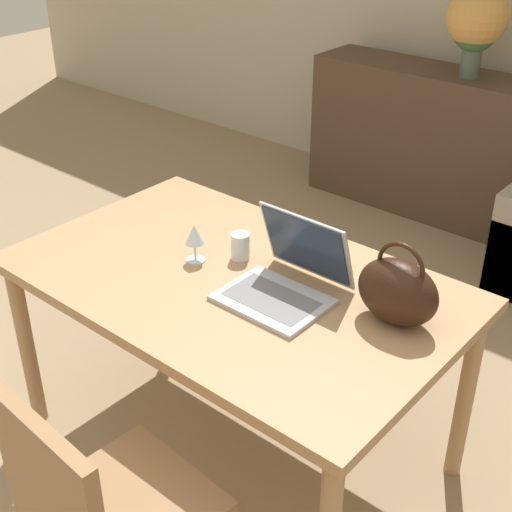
% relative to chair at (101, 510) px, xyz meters
% --- Properties ---
extents(dining_table, '(1.54, 0.95, 0.76)m').
position_rel_chair_xyz_m(dining_table, '(-0.24, 0.80, 0.18)').
color(dining_table, '#A87F56').
rests_on(dining_table, ground_plane).
extents(chair, '(0.47, 0.47, 0.89)m').
position_rel_chair_xyz_m(chair, '(0.00, 0.00, 0.00)').
color(chair, olive).
rests_on(chair, ground_plane).
extents(sideboard, '(1.39, 0.40, 0.90)m').
position_rel_chair_xyz_m(sideboard, '(-0.80, 3.15, -0.05)').
color(sideboard, '#4C3828').
rests_on(sideboard, ground_plane).
extents(laptop, '(0.34, 0.35, 0.26)m').
position_rel_chair_xyz_m(laptop, '(-0.04, 0.85, 0.33)').
color(laptop, '#ADADB2').
rests_on(laptop, dining_table).
extents(drinking_glass, '(0.07, 0.07, 0.10)m').
position_rel_chair_xyz_m(drinking_glass, '(-0.31, 0.91, 0.31)').
color(drinking_glass, silver).
rests_on(drinking_glass, dining_table).
extents(wine_glass, '(0.07, 0.07, 0.14)m').
position_rel_chair_xyz_m(wine_glass, '(-0.42, 0.79, 0.36)').
color(wine_glass, silver).
rests_on(wine_glass, dining_table).
extents(handbag, '(0.26, 0.16, 0.27)m').
position_rel_chair_xyz_m(handbag, '(0.31, 0.93, 0.37)').
color(handbag, black).
rests_on(handbag, dining_table).
extents(flower_vase, '(0.34, 0.34, 0.50)m').
position_rel_chair_xyz_m(flower_vase, '(-0.53, 3.12, 0.70)').
color(flower_vase, '#47564C').
rests_on(flower_vase, sideboard).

